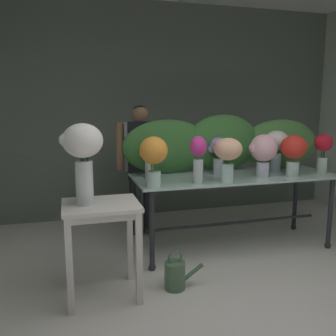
{
  "coord_description": "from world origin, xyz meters",
  "views": [
    {
      "loc": [
        -1.25,
        -1.78,
        1.58
      ],
      "look_at": [
        -0.34,
        1.46,
        0.98
      ],
      "focal_mm": 38.54,
      "sensor_mm": 36.0,
      "label": 1
    }
  ],
  "objects_px": {
    "watering_can": "(175,275)",
    "vase_white_roses_tall": "(83,152)",
    "vase_ivory_carnations": "(276,145)",
    "vase_sunset_anemones": "(154,155)",
    "florist": "(141,157)",
    "vase_peach_tulips": "(228,154)",
    "vase_crimson_stock": "(323,148)",
    "vase_lilac_peonies": "(218,152)",
    "vase_magenta_freesia": "(198,156)",
    "vase_coral_dahlias": "(150,155)",
    "vase_scarlet_roses": "(294,151)",
    "side_table_white": "(101,219)",
    "vase_blush_hydrangea": "(263,151)",
    "display_table_glass": "(235,186)"
  },
  "relations": [
    {
      "from": "vase_magenta_freesia",
      "to": "vase_coral_dahlias",
      "type": "relative_size",
      "value": 1.16
    },
    {
      "from": "display_table_glass",
      "to": "vase_white_roses_tall",
      "type": "height_order",
      "value": "vase_white_roses_tall"
    },
    {
      "from": "vase_scarlet_roses",
      "to": "vase_peach_tulips",
      "type": "distance_m",
      "value": 0.83
    },
    {
      "from": "vase_ivory_carnations",
      "to": "vase_coral_dahlias",
      "type": "xyz_separation_m",
      "value": [
        -1.45,
        0.03,
        -0.06
      ]
    },
    {
      "from": "vase_scarlet_roses",
      "to": "vase_white_roses_tall",
      "type": "bearing_deg",
      "value": -168.32
    },
    {
      "from": "vase_white_roses_tall",
      "to": "vase_lilac_peonies",
      "type": "bearing_deg",
      "value": 27.43
    },
    {
      "from": "vase_peach_tulips",
      "to": "vase_crimson_stock",
      "type": "relative_size",
      "value": 1.0
    },
    {
      "from": "watering_can",
      "to": "vase_magenta_freesia",
      "type": "bearing_deg",
      "value": 50.62
    },
    {
      "from": "vase_magenta_freesia",
      "to": "vase_blush_hydrangea",
      "type": "bearing_deg",
      "value": 9.63
    },
    {
      "from": "display_table_glass",
      "to": "vase_coral_dahlias",
      "type": "bearing_deg",
      "value": 174.08
    },
    {
      "from": "vase_blush_hydrangea",
      "to": "vase_coral_dahlias",
      "type": "xyz_separation_m",
      "value": [
        -1.17,
        0.24,
        -0.03
      ]
    },
    {
      "from": "side_table_white",
      "to": "vase_scarlet_roses",
      "type": "relative_size",
      "value": 1.83
    },
    {
      "from": "vase_ivory_carnations",
      "to": "vase_lilac_peonies",
      "type": "relative_size",
      "value": 1.16
    },
    {
      "from": "vase_blush_hydrangea",
      "to": "vase_sunset_anemones",
      "type": "height_order",
      "value": "vase_sunset_anemones"
    },
    {
      "from": "florist",
      "to": "vase_crimson_stock",
      "type": "xyz_separation_m",
      "value": [
        1.86,
        -0.86,
        0.14
      ]
    },
    {
      "from": "vase_ivory_carnations",
      "to": "vase_sunset_anemones",
      "type": "height_order",
      "value": "vase_sunset_anemones"
    },
    {
      "from": "vase_magenta_freesia",
      "to": "vase_coral_dahlias",
      "type": "xyz_separation_m",
      "value": [
        -0.39,
        0.37,
        -0.02
      ]
    },
    {
      "from": "vase_scarlet_roses",
      "to": "watering_can",
      "type": "distance_m",
      "value": 1.82
    },
    {
      "from": "florist",
      "to": "vase_peach_tulips",
      "type": "bearing_deg",
      "value": -57.85
    },
    {
      "from": "side_table_white",
      "to": "watering_can",
      "type": "relative_size",
      "value": 2.25
    },
    {
      "from": "side_table_white",
      "to": "watering_can",
      "type": "xyz_separation_m",
      "value": [
        0.61,
        -0.06,
        -0.53
      ]
    },
    {
      "from": "vase_crimson_stock",
      "to": "vase_lilac_peonies",
      "type": "bearing_deg",
      "value": 166.47
    },
    {
      "from": "florist",
      "to": "vase_coral_dahlias",
      "type": "xyz_separation_m",
      "value": [
        -0.03,
        -0.6,
        0.1
      ]
    },
    {
      "from": "vase_peach_tulips",
      "to": "vase_coral_dahlias",
      "type": "distance_m",
      "value": 0.8
    },
    {
      "from": "florist",
      "to": "vase_ivory_carnations",
      "type": "relative_size",
      "value": 3.36
    },
    {
      "from": "vase_coral_dahlias",
      "to": "vase_sunset_anemones",
      "type": "bearing_deg",
      "value": -97.19
    },
    {
      "from": "vase_magenta_freesia",
      "to": "vase_sunset_anemones",
      "type": "bearing_deg",
      "value": -175.27
    },
    {
      "from": "side_table_white",
      "to": "florist",
      "type": "height_order",
      "value": "florist"
    },
    {
      "from": "vase_peach_tulips",
      "to": "vase_blush_hydrangea",
      "type": "xyz_separation_m",
      "value": [
        0.49,
        0.19,
        -0.01
      ]
    },
    {
      "from": "vase_peach_tulips",
      "to": "vase_coral_dahlias",
      "type": "bearing_deg",
      "value": 147.72
    },
    {
      "from": "vase_peach_tulips",
      "to": "watering_can",
      "type": "xyz_separation_m",
      "value": [
        -0.64,
        -0.38,
        -0.98
      ]
    },
    {
      "from": "vase_sunset_anemones",
      "to": "florist",
      "type": "bearing_deg",
      "value": 85.34
    },
    {
      "from": "display_table_glass",
      "to": "vase_blush_hydrangea",
      "type": "bearing_deg",
      "value": -30.53
    },
    {
      "from": "vase_lilac_peonies",
      "to": "vase_crimson_stock",
      "type": "height_order",
      "value": "vase_crimson_stock"
    },
    {
      "from": "florist",
      "to": "vase_white_roses_tall",
      "type": "bearing_deg",
      "value": -118.32
    },
    {
      "from": "vase_peach_tulips",
      "to": "watering_can",
      "type": "bearing_deg",
      "value": -149.38
    },
    {
      "from": "vase_magenta_freesia",
      "to": "vase_sunset_anemones",
      "type": "distance_m",
      "value": 0.45
    },
    {
      "from": "side_table_white",
      "to": "vase_coral_dahlias",
      "type": "distance_m",
      "value": 1.02
    },
    {
      "from": "vase_ivory_carnations",
      "to": "side_table_white",
      "type": "bearing_deg",
      "value": -160.49
    },
    {
      "from": "florist",
      "to": "vase_peach_tulips",
      "type": "distance_m",
      "value": 1.22
    },
    {
      "from": "watering_can",
      "to": "vase_white_roses_tall",
      "type": "bearing_deg",
      "value": 175.49
    },
    {
      "from": "display_table_glass",
      "to": "vase_coral_dahlias",
      "type": "xyz_separation_m",
      "value": [
        -0.92,
        0.1,
        0.36
      ]
    },
    {
      "from": "display_table_glass",
      "to": "vase_ivory_carnations",
      "type": "xyz_separation_m",
      "value": [
        0.53,
        0.06,
        0.42
      ]
    },
    {
      "from": "vase_peach_tulips",
      "to": "vase_blush_hydrangea",
      "type": "height_order",
      "value": "vase_blush_hydrangea"
    },
    {
      "from": "vase_peach_tulips",
      "to": "vase_magenta_freesia",
      "type": "xyz_separation_m",
      "value": [
        -0.28,
        0.06,
        -0.02
      ]
    },
    {
      "from": "vase_lilac_peonies",
      "to": "vase_coral_dahlias",
      "type": "height_order",
      "value": "vase_lilac_peonies"
    },
    {
      "from": "vase_blush_hydrangea",
      "to": "vase_white_roses_tall",
      "type": "relative_size",
      "value": 0.7
    },
    {
      "from": "vase_sunset_anemones",
      "to": "vase_ivory_carnations",
      "type": "bearing_deg",
      "value": 14.06
    },
    {
      "from": "side_table_white",
      "to": "vase_peach_tulips",
      "type": "bearing_deg",
      "value": 14.42
    },
    {
      "from": "florist",
      "to": "vase_coral_dahlias",
      "type": "relative_size",
      "value": 3.97
    }
  ]
}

